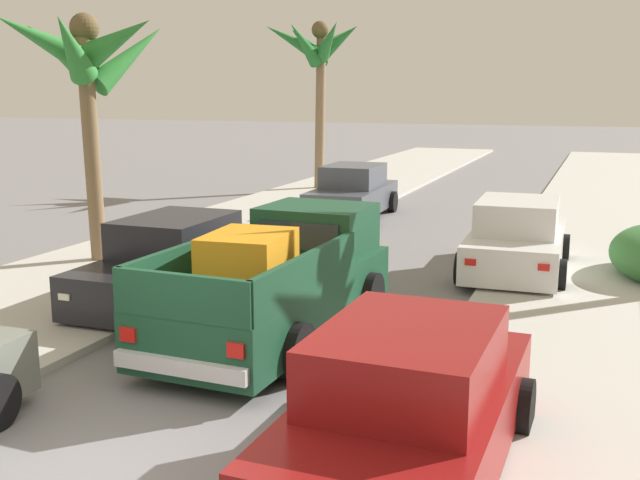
{
  "coord_description": "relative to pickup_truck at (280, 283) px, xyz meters",
  "views": [
    {
      "loc": [
        4.39,
        -5.59,
        3.66
      ],
      "look_at": [
        -0.05,
        6.01,
        1.2
      ],
      "focal_mm": 42.28,
      "sensor_mm": 36.0,
      "label": 1
    }
  ],
  "objects": [
    {
      "name": "ground_plane",
      "position": [
        0.11,
        -4.48,
        -0.82
      ],
      "size": [
        160.0,
        160.0,
        0.0
      ],
      "primitive_type": "plane",
      "color": "slate"
    },
    {
      "name": "pickup_truck",
      "position": [
        0.0,
        0.0,
        0.0
      ],
      "size": [
        2.33,
        5.26,
        1.8
      ],
      "color": "#19472D",
      "rests_on": "ground"
    },
    {
      "name": "palm_tree_left_mid",
      "position": [
        -5.63,
        2.97,
        3.48
      ],
      "size": [
        3.37,
        3.83,
        5.28
      ],
      "color": "brown",
      "rests_on": "ground"
    },
    {
      "name": "palm_tree_left_fore",
      "position": [
        -5.66,
        16.25,
        4.28
      ],
      "size": [
        3.53,
        4.02,
        6.2
      ],
      "color": "#846B4C",
      "rests_on": "ground"
    },
    {
      "name": "curb_right",
      "position": [
        3.82,
        7.52,
        -0.77
      ],
      "size": [
        0.16,
        60.0,
        0.1
      ],
      "primitive_type": "cube",
      "color": "silver",
      "rests_on": "ground"
    },
    {
      "name": "sidewalk_left",
      "position": [
        -4.64,
        7.52,
        -0.76
      ],
      "size": [
        4.87,
        60.0,
        0.12
      ],
      "primitive_type": "cube",
      "color": "beige",
      "rests_on": "ground"
    },
    {
      "name": "car_left_mid",
      "position": [
        2.89,
        5.31,
        -0.11
      ],
      "size": [
        2.12,
        4.3,
        1.54
      ],
      "color": "silver",
      "rests_on": "ground"
    },
    {
      "name": "sidewalk_right",
      "position": [
        4.86,
        7.52,
        -0.76
      ],
      "size": [
        4.87,
        60.0,
        0.12
      ],
      "primitive_type": "cube",
      "color": "beige",
      "rests_on": "ground"
    },
    {
      "name": "car_right_near",
      "position": [
        2.9,
        -3.52,
        -0.11
      ],
      "size": [
        2.08,
        4.28,
        1.54
      ],
      "color": "maroon",
      "rests_on": "ground"
    },
    {
      "name": "car_left_far",
      "position": [
        -2.42,
        0.94,
        -0.11
      ],
      "size": [
        2.04,
        4.27,
        1.54
      ],
      "color": "black",
      "rests_on": "ground"
    },
    {
      "name": "car_left_near",
      "position": [
        -2.49,
        10.9,
        -0.11
      ],
      "size": [
        2.14,
        4.31,
        1.54
      ],
      "color": "#474C56",
      "rests_on": "ground"
    },
    {
      "name": "curb_left",
      "position": [
        -3.6,
        7.52,
        -0.77
      ],
      "size": [
        0.16,
        60.0,
        0.1
      ],
      "primitive_type": "cube",
      "color": "silver",
      "rests_on": "ground"
    }
  ]
}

